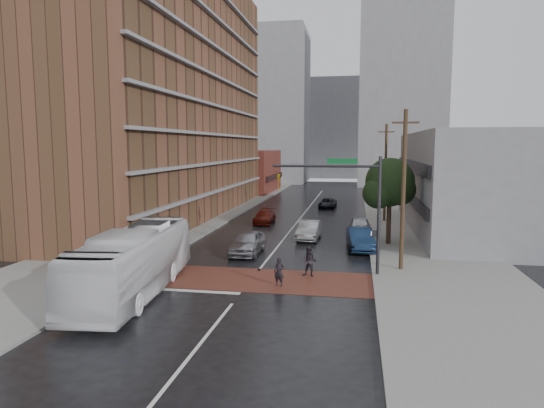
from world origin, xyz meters
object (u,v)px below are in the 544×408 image
Objects in this scene: pedestrian_a at (279,272)px; car_parked_near at (360,239)px; transit_bus at (134,262)px; car_parked_far at (360,226)px; car_travel_b at (309,230)px; car_travel_c at (265,217)px; car_parked_mid at (360,241)px; pedestrian_b at (310,261)px; car_travel_a at (248,242)px; suv_travel at (328,203)px.

car_parked_near is (4.48, 10.57, 0.01)m from pedestrian_a.
transit_bus is 2.65× the size of car_parked_far.
pedestrian_a reaches higher than car_travel_b.
car_parked_mid is (9.51, -11.20, 0.04)m from car_travel_c.
transit_bus is 2.63× the size of car_parked_mid.
transit_bus is 7.62× the size of pedestrian_a.
car_parked_mid is (3.02, 8.23, -0.23)m from pedestrian_b.
pedestrian_a is 0.37× the size of car_travel_c.
transit_bus reaches higher than car_travel_b.
car_travel_b is 0.95× the size of car_parked_near.
pedestrian_a is at bearing -119.64° from car_parked_near.
car_travel_a is at bearing 125.64° from pedestrian_a.
pedestrian_b is at bearing -112.12° from car_parked_mid.
car_travel_c is 14.69m from car_parked_mid.
car_travel_c is at bearing 123.67° from car_parked_near.
car_parked_far is at bearing 34.62° from car_travel_b.
car_parked_near is at bearing 82.99° from pedestrian_b.
pedestrian_a is at bearing -64.36° from car_travel_a.
car_parked_near reaches higher than pedestrian_a.
car_parked_near is 0.14m from car_parked_mid.
car_parked_near is at bearing -77.59° from suv_travel.
car_travel_c is at bearing -109.79° from suv_travel.
pedestrian_b is (1.47, 2.34, 0.10)m from pedestrian_a.
pedestrian_b is 0.37× the size of car_parked_near.
suv_travel is at bearing 99.79° from pedestrian_a.
suv_travel is (-0.92, 32.56, -0.32)m from pedestrian_b.
transit_bus is at bearing -98.59° from suv_travel.
car_travel_b is 1.06× the size of car_travel_c.
transit_bus reaches higher than car_parked_far.
car_parked_far is (9.51, -5.20, 0.15)m from car_travel_c.
pedestrian_b reaches higher than pedestrian_a.
transit_bus reaches higher than pedestrian_a.
pedestrian_b is at bearing -85.16° from suv_travel.
car_travel_a is 1.05× the size of car_travel_b.
car_parked_far reaches higher than car_travel_b.
transit_bus is at bearing -95.86° from car_travel_c.
car_parked_near is (9.51, -11.20, 0.18)m from car_travel_c.
transit_bus is 6.77× the size of pedestrian_b.
suv_travel is 0.93× the size of car_parked_far.
car_travel_c is at bearing 126.28° from car_travel_b.
car_travel_a is at bearing -166.76° from car_parked_near.
car_parked_far is (4.19, 2.66, 0.02)m from car_travel_b.
car_travel_b is at bearing 139.49° from car_parked_mid.
pedestrian_a is 11.48m from car_parked_near.
car_parked_far is (8.05, 8.91, -0.05)m from car_travel_a.
transit_bus reaches higher than car_parked_mid.
car_travel_c is at bearing 113.70° from pedestrian_a.
pedestrian_b is at bearing 23.98° from transit_bus.
transit_bus is 2.86× the size of suv_travel.
car_travel_c is at bearing 150.77° from car_parked_far.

